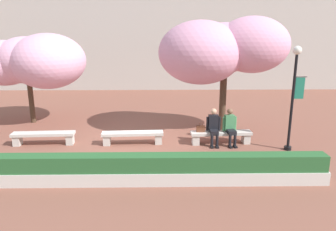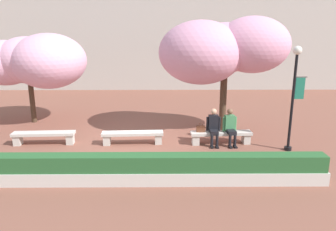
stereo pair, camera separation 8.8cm
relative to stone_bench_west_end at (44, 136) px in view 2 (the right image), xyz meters
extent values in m
plane|color=brown|center=(3.16, 0.00, -0.31)|extent=(100.00, 100.00, 0.00)
cube|color=#B7B2A8|center=(3.16, 12.75, 3.36)|extent=(28.00, 4.00, 7.35)
cube|color=beige|center=(0.00, 0.00, 0.09)|extent=(2.19, 0.53, 0.10)
cube|color=beige|center=(-0.91, -0.05, -0.14)|extent=(0.26, 0.35, 0.35)
cube|color=beige|center=(0.91, 0.05, -0.14)|extent=(0.26, 0.35, 0.35)
cube|color=beige|center=(3.16, 0.00, 0.09)|extent=(2.19, 0.53, 0.10)
cube|color=beige|center=(2.24, -0.05, -0.14)|extent=(0.26, 0.35, 0.35)
cube|color=beige|center=(4.07, 0.05, -0.14)|extent=(0.26, 0.35, 0.35)
cube|color=beige|center=(6.31, 0.00, 0.09)|extent=(2.19, 0.53, 0.10)
cube|color=beige|center=(5.40, -0.05, -0.14)|extent=(0.26, 0.35, 0.35)
cube|color=beige|center=(7.23, 0.05, -0.14)|extent=(0.26, 0.35, 0.35)
cube|color=black|center=(5.94, -0.42, -0.28)|extent=(0.10, 0.22, 0.06)
cylinder|color=black|center=(5.94, -0.36, -0.07)|extent=(0.10, 0.10, 0.42)
cube|color=black|center=(6.12, -0.42, -0.28)|extent=(0.10, 0.22, 0.06)
cylinder|color=black|center=(6.12, -0.36, -0.07)|extent=(0.10, 0.10, 0.42)
cube|color=black|center=(6.03, -0.18, 0.20)|extent=(0.28, 0.40, 0.12)
cube|color=black|center=(6.03, 0.04, 0.47)|extent=(0.34, 0.22, 0.54)
sphere|color=tan|center=(6.03, 0.04, 0.87)|extent=(0.21, 0.21, 0.21)
cylinder|color=black|center=(5.82, 0.02, 0.43)|extent=(0.09, 0.09, 0.50)
cylinder|color=black|center=(6.24, 0.02, 0.43)|extent=(0.09, 0.09, 0.50)
cube|color=black|center=(6.57, -0.43, -0.28)|extent=(0.13, 0.23, 0.06)
cylinder|color=black|center=(6.56, -0.37, -0.07)|extent=(0.10, 0.10, 0.42)
cube|color=black|center=(6.75, -0.40, -0.28)|extent=(0.13, 0.23, 0.06)
cylinder|color=black|center=(6.74, -0.34, -0.07)|extent=(0.10, 0.10, 0.42)
cube|color=black|center=(6.63, -0.18, 0.20)|extent=(0.33, 0.44, 0.12)
cube|color=#428451|center=(6.60, 0.04, 0.47)|extent=(0.37, 0.27, 0.54)
sphere|color=brown|center=(6.60, 0.04, 0.87)|extent=(0.21, 0.21, 0.21)
cylinder|color=#428451|center=(6.39, -0.01, 0.43)|extent=(0.09, 0.09, 0.50)
cylinder|color=#428451|center=(6.81, 0.05, 0.43)|extent=(0.09, 0.09, 0.50)
cube|color=brown|center=(5.58, 0.00, 0.25)|extent=(0.30, 0.14, 0.22)
cube|color=#552C1C|center=(5.58, 0.00, 0.34)|extent=(0.30, 0.15, 0.04)
torus|color=#4A2718|center=(5.58, 0.00, 0.41)|extent=(0.14, 0.02, 0.14)
cylinder|color=#473323|center=(6.62, 1.61, 0.75)|extent=(0.27, 0.27, 2.13)
ellipsoid|color=pink|center=(6.62, 1.61, 2.98)|extent=(2.53, 2.43, 1.90)
ellipsoid|color=pink|center=(5.66, 1.42, 2.82)|extent=(3.18, 3.37, 2.39)
ellipsoid|color=pink|center=(7.58, 1.32, 3.11)|extent=(2.79, 2.39, 2.09)
cylinder|color=#473323|center=(-1.49, 2.92, 0.52)|extent=(0.22, 0.22, 1.67)
ellipsoid|color=#EAA8C6|center=(-1.49, 2.92, 2.41)|extent=(2.61, 2.51, 1.96)
ellipsoid|color=#EAA8C6|center=(-2.41, 2.88, 2.29)|extent=(2.53, 2.29, 1.90)
ellipsoid|color=#EAA8C6|center=(-0.56, 2.87, 2.37)|extent=(3.08, 3.38, 2.31)
cylinder|color=black|center=(8.49, -0.65, -0.25)|extent=(0.24, 0.24, 0.12)
cylinder|color=black|center=(8.49, -0.65, 1.29)|extent=(0.09, 0.09, 3.20)
sphere|color=white|center=(8.49, -0.65, 3.03)|extent=(0.28, 0.28, 0.28)
cylinder|color=black|center=(8.69, -0.65, 2.18)|extent=(0.40, 0.02, 0.02)
cube|color=#1E7056|center=(8.69, -0.65, 1.81)|extent=(0.30, 0.02, 0.70)
cube|color=beige|center=(3.16, -3.07, -0.13)|extent=(10.90, 0.50, 0.36)
cube|color=#285B2D|center=(3.16, -3.07, 0.27)|extent=(10.80, 0.44, 0.44)
camera|label=1|loc=(4.24, -11.08, 3.68)|focal=35.00mm
camera|label=2|loc=(4.32, -11.09, 3.68)|focal=35.00mm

